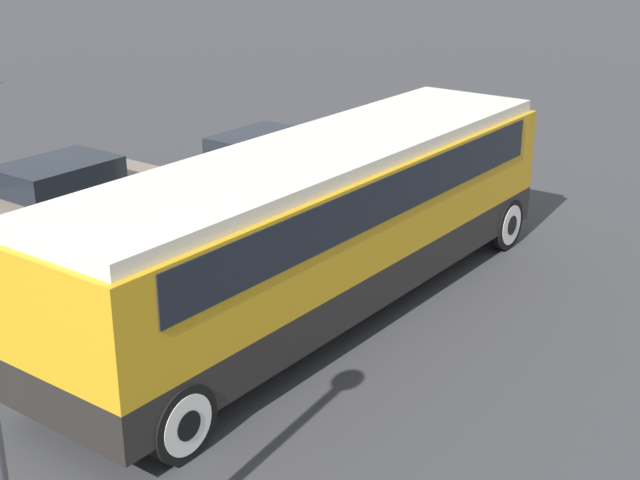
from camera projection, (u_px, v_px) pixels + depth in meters
name	position (u px, v px, depth m)	size (l,w,h in m)	color
ground_plane	(320.00, 312.00, 15.22)	(120.00, 120.00, 0.00)	#38383A
tour_bus	(323.00, 213.00, 14.67)	(10.98, 2.68, 2.91)	black
parked_car_near	(65.00, 193.00, 19.13)	(4.60, 1.90, 1.44)	#7A6B5B
parked_car_mid	(266.00, 161.00, 21.57)	(4.44, 1.97, 1.40)	#BCBCC1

